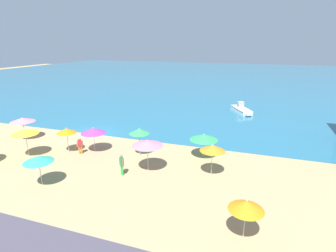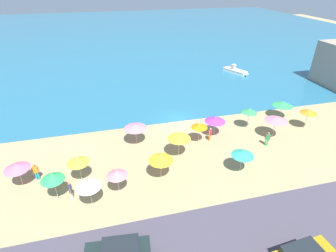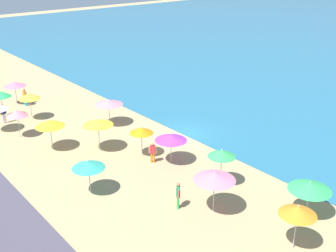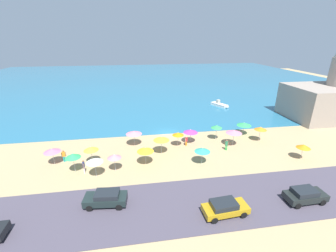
{
  "view_description": "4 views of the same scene",
  "coord_description": "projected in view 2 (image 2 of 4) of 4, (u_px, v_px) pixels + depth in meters",
  "views": [
    {
      "loc": [
        16.84,
        -23.47,
        9.77
      ],
      "look_at": [
        8.18,
        2.42,
        1.04
      ],
      "focal_mm": 28.0,
      "sensor_mm": 36.0,
      "label": 1
    },
    {
      "loc": [
        -8.26,
        -27.49,
        16.23
      ],
      "look_at": [
        -2.21,
        -3.33,
        1.54
      ],
      "focal_mm": 28.0,
      "sensor_mm": 36.0,
      "label": 2
    },
    {
      "loc": [
        23.63,
        -21.42,
        14.17
      ],
      "look_at": [
        -0.43,
        -1.36,
        1.04
      ],
      "focal_mm": 45.0,
      "sensor_mm": 36.0,
      "label": 3
    },
    {
      "loc": [
        -5.51,
        -35.75,
        15.72
      ],
      "look_at": [
        -0.1,
        -1.07,
        1.92
      ],
      "focal_mm": 24.0,
      "sensor_mm": 36.0,
      "label": 4
    }
  ],
  "objects": [
    {
      "name": "ground_plane",
      "position": [
        179.0,
        121.0,
        32.94
      ],
      "size": [
        160.0,
        160.0,
        0.0
      ],
      "primitive_type": "plane",
      "color": "tan"
    },
    {
      "name": "sea",
      "position": [
        128.0,
        34.0,
        78.89
      ],
      "size": [
        150.0,
        110.0,
        0.05
      ],
      "primitive_type": "cube",
      "color": "#276889",
      "rests_on": "ground_plane"
    },
    {
      "name": "coastal_road",
      "position": [
        251.0,
        247.0,
        17.89
      ],
      "size": [
        80.0,
        8.0,
        0.06
      ],
      "primitive_type": "cube",
      "color": "#47414E",
      "rests_on": "ground_plane"
    },
    {
      "name": "beach_umbrella_0",
      "position": [
        135.0,
        127.0,
        27.72
      ],
      "size": [
        2.45,
        2.45,
        2.37
      ],
      "color": "#B2B2B7",
      "rests_on": "ground_plane"
    },
    {
      "name": "beach_umbrella_1",
      "position": [
        52.0,
        177.0,
        20.55
      ],
      "size": [
        1.87,
        1.87,
        2.67
      ],
      "color": "#B2B2B7",
      "rests_on": "ground_plane"
    },
    {
      "name": "beach_umbrella_2",
      "position": [
        117.0,
        173.0,
        21.31
      ],
      "size": [
        1.73,
        1.73,
        2.39
      ],
      "color": "#B2B2B7",
      "rests_on": "ground_plane"
    },
    {
      "name": "beach_umbrella_3",
      "position": [
        88.0,
        184.0,
        20.02
      ],
      "size": [
        1.97,
        1.97,
        2.51
      ],
      "color": "#B2B2B7",
      "rests_on": "ground_plane"
    },
    {
      "name": "beach_umbrella_4",
      "position": [
        17.0,
        167.0,
        22.11
      ],
      "size": [
        2.11,
        2.11,
        2.3
      ],
      "color": "#B2B2B7",
      "rests_on": "ground_plane"
    },
    {
      "name": "beach_umbrella_5",
      "position": [
        78.0,
        160.0,
        22.56
      ],
      "size": [
        1.92,
        1.92,
        2.54
      ],
      "color": "#B2B2B7",
      "rests_on": "ground_plane"
    },
    {
      "name": "beach_umbrella_6",
      "position": [
        179.0,
        137.0,
        25.61
      ],
      "size": [
        2.29,
        2.29,
        2.61
      ],
      "color": "#B2B2B7",
      "rests_on": "ground_plane"
    },
    {
      "name": "beach_umbrella_7",
      "position": [
        276.0,
        119.0,
        28.62
      ],
      "size": [
        2.42,
        2.42,
        2.63
      ],
      "color": "#B2B2B7",
      "rests_on": "ground_plane"
    },
    {
      "name": "beach_umbrella_8",
      "position": [
        309.0,
        111.0,
        30.43
      ],
      "size": [
        1.92,
        1.92,
        2.55
      ],
      "color": "#B2B2B7",
      "rests_on": "ground_plane"
    },
    {
      "name": "beach_umbrella_10",
      "position": [
        250.0,
        111.0,
        30.37
      ],
      "size": [
        1.8,
        1.8,
        2.6
      ],
      "color": "#B2B2B7",
      "rests_on": "ground_plane"
    },
    {
      "name": "beach_umbrella_11",
      "position": [
        283.0,
        104.0,
        32.89
      ],
      "size": [
        2.45,
        2.45,
        2.23
      ],
      "color": "#B2B2B7",
      "rests_on": "ground_plane"
    },
    {
      "name": "beach_umbrella_12",
      "position": [
        215.0,
        119.0,
        29.21
      ],
      "size": [
        2.3,
        2.3,
        2.33
      ],
      "color": "#B2B2B7",
      "rests_on": "ground_plane"
    },
    {
      "name": "beach_umbrella_13",
      "position": [
        199.0,
        126.0,
        27.93
      ],
      "size": [
        1.76,
        1.76,
        2.37
      ],
      "color": "#B2B2B7",
      "rests_on": "ground_plane"
    },
    {
      "name": "beach_umbrella_14",
      "position": [
        243.0,
        154.0,
        23.71
      ],
      "size": [
        2.06,
        2.06,
        2.33
      ],
      "color": "#B2B2B7",
      "rests_on": "ground_plane"
    },
    {
      "name": "beach_umbrella_15",
      "position": [
        161.0,
        158.0,
        22.9
      ],
      "size": [
        2.21,
        2.21,
        2.53
      ],
      "color": "#B2B2B7",
      "rests_on": "ground_plane"
    },
    {
      "name": "bather_0",
      "position": [
        268.0,
        138.0,
        27.9
      ],
      "size": [
        0.47,
        0.39,
        1.7
      ],
      "color": "green",
      "rests_on": "ground_plane"
    },
    {
      "name": "bather_1",
      "position": [
        210.0,
        134.0,
        28.8
      ],
      "size": [
        0.45,
        0.4,
        1.59
      ],
      "color": "orange",
      "rests_on": "ground_plane"
    },
    {
      "name": "bather_2",
      "position": [
        36.0,
        171.0,
        23.22
      ],
      "size": [
        0.56,
        0.29,
        1.74
      ],
      "color": "teal",
      "rests_on": "ground_plane"
    },
    {
      "name": "bather_3",
      "position": [
        71.0,
        190.0,
        21.14
      ],
      "size": [
        0.24,
        0.57,
        1.8
      ],
      "color": "white",
      "rests_on": "ground_plane"
    },
    {
      "name": "skiff_nearshore",
      "position": [
        235.0,
        71.0,
        48.52
      ],
      "size": [
        3.41,
        4.89,
        1.47
      ],
      "color": "white",
      "rests_on": "sea"
    }
  ]
}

